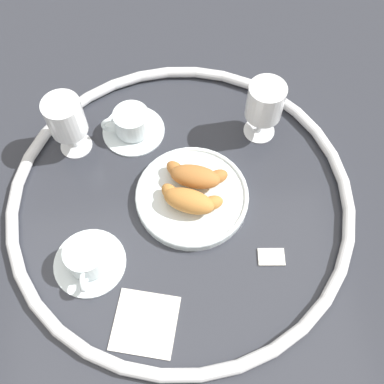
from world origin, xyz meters
TOP-DOWN VIEW (x-y plane):
  - ground_plane at (0.00, 0.00)m, footprint 2.20×2.20m
  - table_chrome_rim at (0.00, 0.00)m, footprint 0.69×0.69m
  - pastry_plate at (0.02, -0.00)m, footprint 0.23×0.23m
  - croissant_large at (0.02, -0.02)m, footprint 0.13×0.10m
  - croissant_small at (0.03, 0.03)m, footprint 0.13×0.09m
  - coffee_cup_near at (-0.09, 0.18)m, footprint 0.14×0.14m
  - coffee_cup_far at (-0.18, -0.12)m, footprint 0.14×0.14m
  - juice_glass_left at (0.19, 0.15)m, footprint 0.08×0.08m
  - juice_glass_right at (-0.21, 0.16)m, footprint 0.08×0.08m
  - sugar_packet at (0.16, -0.14)m, footprint 0.05×0.04m
  - folded_napkin at (-0.09, -0.24)m, footprint 0.13×0.13m

SIDE VIEW (x-z plane):
  - ground_plane at x=0.00m, z-range 0.00..0.00m
  - folded_napkin at x=-0.09m, z-range 0.00..0.01m
  - sugar_packet at x=0.16m, z-range 0.00..0.01m
  - table_chrome_rim at x=0.00m, z-range 0.00..0.02m
  - pastry_plate at x=0.02m, z-range 0.00..0.02m
  - coffee_cup_near at x=-0.09m, z-range 0.00..0.06m
  - coffee_cup_far at x=-0.18m, z-range 0.00..0.06m
  - croissant_large at x=0.02m, z-range 0.02..0.06m
  - croissant_small at x=0.03m, z-range 0.02..0.06m
  - juice_glass_right at x=-0.21m, z-range 0.02..0.16m
  - juice_glass_left at x=0.19m, z-range 0.02..0.16m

